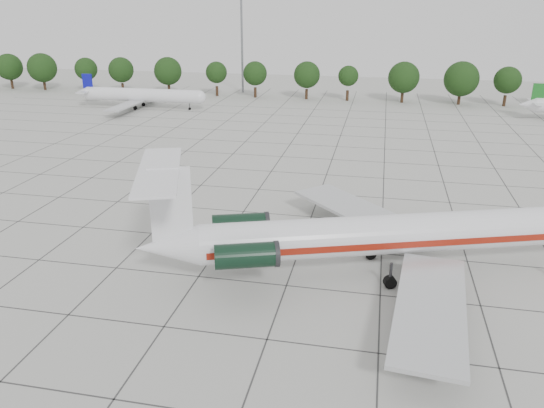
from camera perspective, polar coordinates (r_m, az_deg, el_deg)
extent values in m
plane|color=#B7B7AF|center=(53.50, 3.09, -4.59)|extent=(260.00, 260.00, 0.00)
cube|color=#383838|center=(67.23, 5.05, 0.84)|extent=(170.00, 170.00, 0.02)
cylinder|color=silver|center=(49.08, 15.32, -3.00)|extent=(37.54, 16.04, 3.53)
cone|color=silver|center=(45.58, -11.18, -4.53)|extent=(6.22, 5.10, 3.53)
cube|color=maroon|center=(50.69, 14.54, -2.47)|extent=(35.39, 12.41, 0.59)
cube|color=maroon|center=(47.70, 16.09, -4.15)|extent=(35.39, 12.41, 0.59)
cube|color=#B7BABC|center=(57.09, 9.10, -0.62)|extent=(14.73, 14.94, 0.32)
cube|color=#B7BABC|center=(40.93, 16.70, -10.51)|extent=(6.51, 16.47, 0.32)
cube|color=black|center=(47.60, -3.32, -2.58)|extent=(2.68, 2.09, 0.27)
cylinder|color=black|center=(48.29, -3.39, -2.23)|extent=(5.52, 3.61, 2.03)
cube|color=black|center=(43.24, -2.83, -5.12)|extent=(2.68, 2.09, 0.27)
cylinder|color=black|center=(42.57, -2.74, -5.56)|extent=(5.52, 3.61, 2.03)
cube|color=silver|center=(44.08, -10.82, -0.10)|extent=(3.33, 1.41, 6.42)
cube|color=silver|center=(43.17, -12.08, 3.56)|extent=(7.27, 13.18, 0.24)
cylinder|color=black|center=(51.31, 10.58, -4.39)|extent=(0.33, 0.33, 1.93)
cylinder|color=black|center=(51.68, 10.52, -5.25)|extent=(1.22, 0.96, 1.07)
cylinder|color=black|center=(46.64, 12.65, -7.28)|extent=(0.33, 0.33, 1.93)
cylinder|color=black|center=(47.04, 12.56, -8.20)|extent=(1.22, 0.96, 1.07)
cylinder|color=silver|center=(126.95, -13.76, 11.32)|extent=(27.20, 3.00, 3.00)
cube|color=#B7BABC|center=(127.57, -14.12, 10.78)|extent=(3.50, 27.20, 0.25)
cube|color=#0B0C90|center=(132.82, -19.24, 12.31)|extent=(2.40, 0.25, 3.60)
cylinder|color=black|center=(129.77, -13.65, 10.36)|extent=(0.80, 0.45, 0.80)
cylinder|color=black|center=(125.87, -14.49, 9.97)|extent=(0.80, 0.45, 0.80)
cube|color=#15611C|center=(123.50, 26.73, 10.68)|extent=(2.40, 0.25, 3.60)
cylinder|color=#332114|center=(168.82, -26.17, 11.49)|extent=(0.70, 0.70, 2.50)
sphere|color=black|center=(168.27, -26.43, 13.07)|extent=(7.14, 7.14, 7.14)
cylinder|color=#332114|center=(162.87, -23.25, 11.65)|extent=(0.70, 0.70, 2.50)
sphere|color=black|center=(162.30, -23.50, 13.29)|extent=(7.79, 7.79, 7.79)
cylinder|color=#332114|center=(155.82, -19.16, 11.82)|extent=(0.70, 0.70, 2.50)
sphere|color=black|center=(155.22, -19.37, 13.55)|extent=(5.94, 5.94, 5.94)
cylinder|color=#332114|center=(150.93, -15.75, 11.92)|extent=(0.70, 0.70, 2.50)
sphere|color=black|center=(150.32, -15.93, 13.71)|extent=(6.57, 6.57, 6.57)
cylinder|color=#332114|center=(145.43, -11.01, 12.00)|extent=(0.70, 0.70, 2.50)
sphere|color=black|center=(144.80, -11.14, 13.85)|extent=(7.15, 7.15, 7.15)
cylinder|color=#332114|center=(140.96, -5.93, 11.99)|extent=(0.70, 0.70, 2.50)
sphere|color=black|center=(140.30, -6.01, 13.90)|extent=(5.43, 5.43, 5.43)
cylinder|color=#332114|center=(138.26, -1.81, 11.91)|extent=(0.70, 0.70, 2.50)
sphere|color=black|center=(137.59, -1.83, 13.86)|extent=(5.99, 5.99, 5.99)
cylinder|color=#332114|center=(135.83, 3.73, 11.71)|extent=(0.70, 0.70, 2.50)
sphere|color=black|center=(135.15, 3.78, 13.70)|extent=(6.50, 6.50, 6.50)
cylinder|color=#332114|center=(134.81, 8.10, 11.48)|extent=(0.70, 0.70, 2.50)
sphere|color=black|center=(134.12, 8.21, 13.48)|extent=(4.93, 4.93, 4.93)
cylinder|color=#332114|center=(134.63, 13.81, 11.08)|extent=(0.70, 0.70, 2.50)
sphere|color=black|center=(133.94, 13.99, 13.08)|extent=(7.40, 7.40, 7.40)
cylinder|color=#332114|center=(135.74, 19.46, 10.58)|extent=(0.70, 0.70, 2.50)
sphere|color=black|center=(135.05, 19.71, 12.55)|extent=(8.08, 8.08, 8.08)
cylinder|color=#332114|center=(137.46, 23.72, 10.13)|extent=(0.70, 0.70, 2.50)
sphere|color=black|center=(136.78, 24.02, 12.07)|extent=(6.17, 6.17, 6.17)
cylinder|color=slate|center=(144.95, -3.25, 16.79)|extent=(0.56, 0.56, 25.00)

